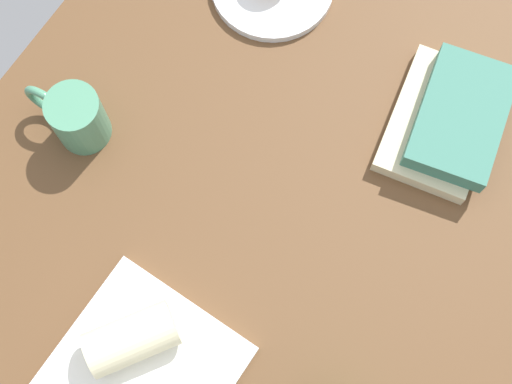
% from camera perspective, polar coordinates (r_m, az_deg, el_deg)
% --- Properties ---
extents(dining_table, '(1.10, 0.90, 0.04)m').
position_cam_1_polar(dining_table, '(1.11, 1.30, -0.03)').
color(dining_table, brown).
rests_on(dining_table, ground).
extents(square_plate, '(0.24, 0.24, 0.02)m').
position_cam_1_polar(square_plate, '(1.05, -8.79, -13.52)').
color(square_plate, white).
rests_on(square_plate, dining_table).
extents(breakfast_wrap, '(0.13, 0.12, 0.06)m').
position_cam_1_polar(breakfast_wrap, '(1.02, -9.54, -11.08)').
color(breakfast_wrap, beige).
rests_on(breakfast_wrap, square_plate).
extents(book_stack, '(0.23, 0.19, 0.06)m').
position_cam_1_polar(book_stack, '(1.14, 14.72, 5.39)').
color(book_stack, beige).
rests_on(book_stack, dining_table).
extents(second_mug, '(0.08, 0.13, 0.10)m').
position_cam_1_polar(second_mug, '(1.11, -13.69, 5.63)').
color(second_mug, '#4C8C6B').
rests_on(second_mug, dining_table).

